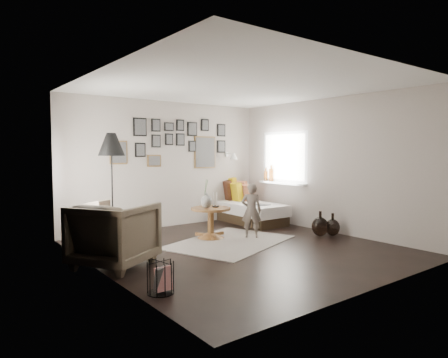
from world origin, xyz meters
TOP-DOWN VIEW (x-y plane):
  - ground at (0.00, 0.00)m, footprint 4.80×4.80m
  - wall_back at (0.00, 2.40)m, footprint 4.50×0.00m
  - wall_front at (0.00, -2.40)m, footprint 4.50×0.00m
  - wall_left at (-2.25, 0.00)m, footprint 0.00×4.80m
  - wall_right at (2.25, 0.00)m, footprint 0.00×4.80m
  - ceiling at (0.00, 0.00)m, footprint 4.80×4.80m
  - door_left at (-2.23, 1.20)m, footprint 0.00×2.14m
  - window_right at (2.18, 1.34)m, footprint 0.15×1.32m
  - gallery_wall at (0.29, 2.38)m, footprint 2.74×0.03m
  - wall_sconce at (1.55, 2.13)m, footprint 0.18×0.36m
  - rug at (0.13, 0.44)m, footprint 2.51×2.12m
  - pedestal_table at (0.06, 0.90)m, footprint 0.72×0.72m
  - vase at (-0.02, 0.92)m, footprint 0.20×0.20m
  - candles at (0.17, 0.90)m, footprint 0.12×0.12m
  - daybed at (1.67, 1.88)m, footprint 0.90×2.03m
  - magazine_on_daybed at (1.62, 1.23)m, footprint 0.26×0.32m
  - armchair at (-2.00, 0.27)m, footprint 1.32×1.31m
  - armchair_cushion at (-2.00, 0.32)m, footprint 0.55×0.56m
  - floor_lamp at (-1.56, 1.44)m, footprint 0.44×0.44m
  - magazine_basket at (-2.00, -1.04)m, footprint 0.33×0.33m
  - demijohn_large at (1.79, -0.16)m, footprint 0.31×0.31m
  - demijohn_small at (2.00, -0.28)m, footprint 0.27×0.27m
  - child at (0.66, 0.48)m, footprint 0.43×0.42m

SIDE VIEW (x-z plane):
  - ground at x=0.00m, z-range 0.00..0.00m
  - rug at x=0.13m, z-range 0.00..0.01m
  - demijohn_small at x=2.00m, z-range -0.05..0.37m
  - magazine_basket at x=-2.00m, z-range 0.00..0.35m
  - demijohn_large at x=1.79m, z-range -0.05..0.41m
  - pedestal_table at x=0.06m, z-range -0.02..0.54m
  - daybed at x=1.67m, z-range -0.18..0.79m
  - armchair at x=-2.00m, z-range 0.00..0.88m
  - magazine_on_daybed at x=1.62m, z-range 0.44..0.46m
  - armchair_cushion at x=-2.00m, z-range 0.39..0.57m
  - child at x=0.66m, z-range 0.00..1.00m
  - candles at x=0.17m, z-range 0.56..0.82m
  - vase at x=-0.02m, z-range 0.46..0.97m
  - window_right at x=2.18m, z-range 0.28..1.58m
  - door_left at x=-2.23m, z-range -0.02..2.12m
  - wall_back at x=0.00m, z-range -0.95..3.55m
  - wall_front at x=0.00m, z-range -0.95..3.55m
  - wall_left at x=-2.25m, z-range -1.10..3.70m
  - wall_right at x=2.25m, z-range -1.10..3.70m
  - wall_sconce at x=1.55m, z-range 1.38..1.54m
  - floor_lamp at x=-1.56m, z-range 0.68..2.55m
  - gallery_wall at x=0.29m, z-range 1.20..2.28m
  - ceiling at x=0.00m, z-range 2.60..2.60m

